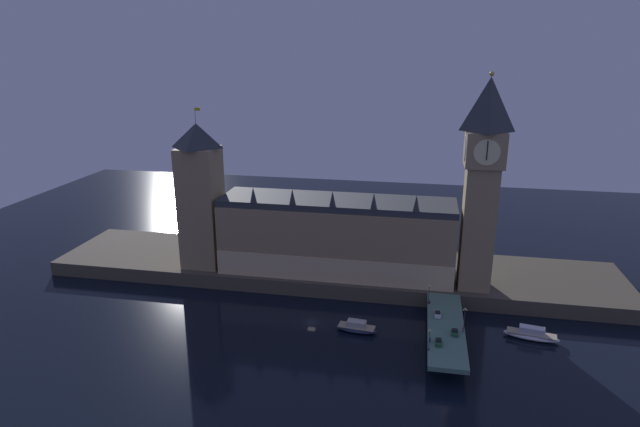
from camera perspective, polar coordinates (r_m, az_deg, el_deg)
name	(u,v)px	position (r m, az deg, el deg)	size (l,w,h in m)	color
ground_plane	(312,322)	(180.78, -0.91, -11.53)	(400.00, 400.00, 0.00)	black
embankment	(331,269)	(214.08, 1.22, -5.94)	(220.00, 42.00, 5.48)	#4C4438
parliament_hall	(337,236)	(201.11, 1.78, -2.36)	(86.69, 23.45, 33.98)	#9E845B
clock_tower	(482,179)	(187.91, 16.91, 3.57)	(13.22, 13.33, 74.51)	#9E845B
victoria_tower	(201,196)	(208.02, -12.62, 1.85)	(14.53, 14.53, 61.31)	#9E845B
bridge	(446,331)	(171.67, 13.25, -12.06)	(11.00, 46.00, 5.80)	slate
car_northbound_lead	(438,314)	(175.92, 12.43, -10.42)	(2.10, 4.42, 1.56)	silver
car_northbound_trail	(439,342)	(161.02, 12.55, -13.21)	(1.86, 3.88, 1.48)	#235633
car_southbound_lead	(455,332)	(167.04, 14.19, -12.17)	(1.95, 3.86, 1.41)	#235633
pedestrian_near_rail	(430,339)	(161.29, 11.67, -13.01)	(0.38, 0.38, 1.72)	black
pedestrian_mid_walk	(463,329)	(168.41, 15.02, -11.85)	(0.38, 0.38, 1.86)	black
pedestrian_far_rail	(430,301)	(182.87, 11.63, -9.18)	(0.38, 0.38, 1.78)	black
street_lamp_near	(429,337)	(155.85, 11.60, -12.78)	(1.34, 0.60, 6.61)	#2D3333
street_lamp_mid	(465,316)	(169.43, 15.18, -10.46)	(1.34, 0.60, 6.64)	#2D3333
street_lamp_far	(429,292)	(181.97, 11.56, -8.16)	(1.34, 0.60, 6.75)	#2D3333
boat_upstream	(356,328)	(175.32, 3.91, -12.04)	(13.70, 6.36, 3.71)	#1E2842
boat_downstream	(531,335)	(183.14, 21.63, -11.92)	(17.15, 7.41, 4.10)	white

